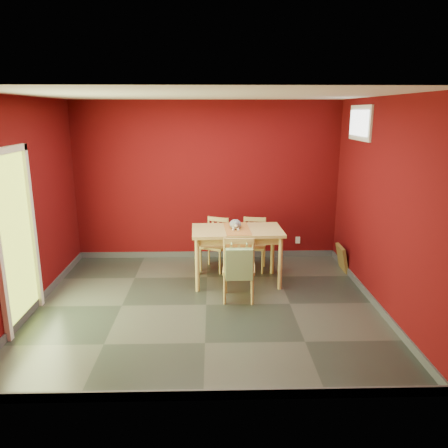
{
  "coord_description": "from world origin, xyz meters",
  "views": [
    {
      "loc": [
        0.1,
        -5.39,
        2.51
      ],
      "look_at": [
        0.25,
        0.45,
        1.0
      ],
      "focal_mm": 35.0,
      "sensor_mm": 36.0,
      "label": 1
    }
  ],
  "objects_px": {
    "chair_near": "(239,267)",
    "chair_far_right": "(254,244)",
    "chair_far_left": "(215,243)",
    "dining_table": "(237,236)",
    "picture_frame": "(342,258)",
    "cat": "(235,222)",
    "tote_bag": "(239,264)"
  },
  "relations": [
    {
      "from": "dining_table",
      "to": "chair_far_right",
      "type": "xyz_separation_m",
      "value": [
        0.3,
        0.56,
        -0.3
      ]
    },
    {
      "from": "cat",
      "to": "picture_frame",
      "type": "height_order",
      "value": "cat"
    },
    {
      "from": "chair_near",
      "to": "cat",
      "type": "bearing_deg",
      "value": 91.04
    },
    {
      "from": "tote_bag",
      "to": "chair_near",
      "type": "bearing_deg",
      "value": 87.27
    },
    {
      "from": "chair_near",
      "to": "picture_frame",
      "type": "relative_size",
      "value": 2.25
    },
    {
      "from": "chair_far_left",
      "to": "picture_frame",
      "type": "relative_size",
      "value": 2.05
    },
    {
      "from": "tote_bag",
      "to": "picture_frame",
      "type": "xyz_separation_m",
      "value": [
        1.76,
        1.35,
        -0.39
      ]
    },
    {
      "from": "tote_bag",
      "to": "picture_frame",
      "type": "relative_size",
      "value": 1.18
    },
    {
      "from": "chair_near",
      "to": "dining_table",
      "type": "bearing_deg",
      "value": 89.08
    },
    {
      "from": "chair_far_left",
      "to": "tote_bag",
      "type": "bearing_deg",
      "value": -78.44
    },
    {
      "from": "chair_far_right",
      "to": "cat",
      "type": "relative_size",
      "value": 2.35
    },
    {
      "from": "chair_far_left",
      "to": "chair_near",
      "type": "distance_m",
      "value": 1.29
    },
    {
      "from": "chair_near",
      "to": "tote_bag",
      "type": "bearing_deg",
      "value": -92.73
    },
    {
      "from": "picture_frame",
      "to": "chair_far_left",
      "type": "bearing_deg",
      "value": 176.4
    },
    {
      "from": "chair_far_left",
      "to": "chair_far_right",
      "type": "relative_size",
      "value": 1.0
    },
    {
      "from": "chair_far_right",
      "to": "picture_frame",
      "type": "xyz_separation_m",
      "value": [
        1.43,
        -0.1,
        -0.23
      ]
    },
    {
      "from": "chair_far_right",
      "to": "cat",
      "type": "bearing_deg",
      "value": -122.19
    },
    {
      "from": "chair_near",
      "to": "chair_far_right",
      "type": "bearing_deg",
      "value": 75.76
    },
    {
      "from": "dining_table",
      "to": "chair_far_right",
      "type": "relative_size",
      "value": 1.61
    },
    {
      "from": "dining_table",
      "to": "chair_far_left",
      "type": "height_order",
      "value": "chair_far_left"
    },
    {
      "from": "dining_table",
      "to": "chair_far_right",
      "type": "bearing_deg",
      "value": 61.87
    },
    {
      "from": "tote_bag",
      "to": "cat",
      "type": "distance_m",
      "value": 0.99
    },
    {
      "from": "chair_far_left",
      "to": "cat",
      "type": "height_order",
      "value": "cat"
    },
    {
      "from": "chair_far_right",
      "to": "picture_frame",
      "type": "height_order",
      "value": "chair_far_right"
    },
    {
      "from": "chair_far_left",
      "to": "chair_far_right",
      "type": "height_order",
      "value": "same"
    },
    {
      "from": "dining_table",
      "to": "chair_near",
      "type": "height_order",
      "value": "chair_near"
    },
    {
      "from": "chair_far_left",
      "to": "tote_bag",
      "type": "xyz_separation_m",
      "value": [
        0.3,
        -1.48,
        0.17
      ]
    },
    {
      "from": "chair_near",
      "to": "picture_frame",
      "type": "bearing_deg",
      "value": 32.81
    },
    {
      "from": "cat",
      "to": "chair_far_left",
      "type": "bearing_deg",
      "value": 126.2
    },
    {
      "from": "picture_frame",
      "to": "chair_far_right",
      "type": "bearing_deg",
      "value": 175.86
    },
    {
      "from": "dining_table",
      "to": "picture_frame",
      "type": "height_order",
      "value": "dining_table"
    },
    {
      "from": "chair_far_left",
      "to": "cat",
      "type": "bearing_deg",
      "value": -61.06
    }
  ]
}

